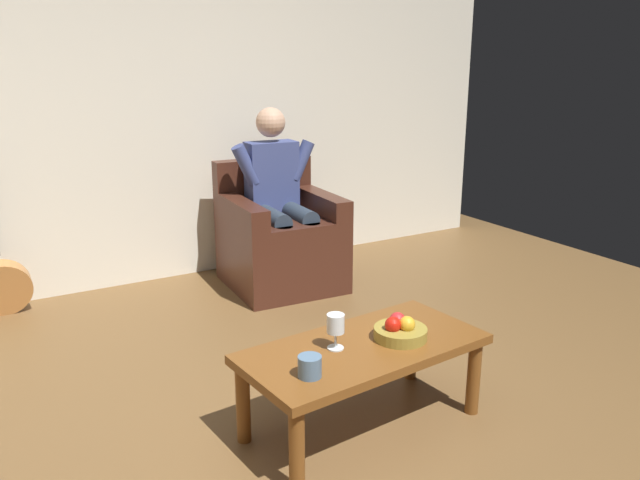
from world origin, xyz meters
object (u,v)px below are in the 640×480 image
object	(u,v)px
armchair	(279,241)
wine_glass_near	(336,326)
candle_jar	(309,367)
guitar	(0,281)
coffee_table	(364,357)
fruit_bowl	(400,330)
person_seated	(279,193)

from	to	relation	value
armchair	wine_glass_near	world-z (taller)	armchair
candle_jar	guitar	bearing A→B (deg)	-68.52
armchair	coffee_table	bearing A→B (deg)	77.61
armchair	guitar	bearing A→B (deg)	-8.51
guitar	fruit_bowl	xyz separation A→B (m)	(-1.41, 2.20, 0.21)
coffee_table	fruit_bowl	size ratio (longest dim) A/B	4.75
guitar	candle_jar	bearing A→B (deg)	111.48
armchair	wine_glass_near	xyz separation A→B (m)	(0.63, 1.78, 0.17)
wine_glass_near	candle_jar	bearing A→B (deg)	36.22
coffee_table	armchair	bearing A→B (deg)	-105.73
person_seated	coffee_table	distance (m)	1.89
coffee_table	guitar	world-z (taller)	guitar
armchair	candle_jar	xyz separation A→B (m)	(0.84, 1.93, 0.11)
armchair	wine_glass_near	bearing A→B (deg)	73.77
candle_jar	armchair	bearing A→B (deg)	-113.59
wine_glass_near	candle_jar	distance (m)	0.27
coffee_table	candle_jar	distance (m)	0.37
armchair	fruit_bowl	world-z (taller)	armchair
armchair	candle_jar	bearing A→B (deg)	69.75
armchair	coffee_table	world-z (taller)	armchair
wine_glass_near	guitar	bearing A→B (deg)	-62.49
coffee_table	fruit_bowl	world-z (taller)	fruit_bowl
armchair	coffee_table	distance (m)	1.87
person_seated	fruit_bowl	size ratio (longest dim) A/B	5.34
coffee_table	candle_jar	size ratio (longest dim) A/B	11.91
guitar	candle_jar	size ratio (longest dim) A/B	11.17
person_seated	coffee_table	xyz separation A→B (m)	(0.51, 1.79, -0.33)
candle_jar	person_seated	bearing A→B (deg)	-113.69
wine_glass_near	armchair	bearing A→B (deg)	-109.58
coffee_table	candle_jar	world-z (taller)	candle_jar
coffee_table	wine_glass_near	size ratio (longest dim) A/B	7.16
armchair	person_seated	world-z (taller)	person_seated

